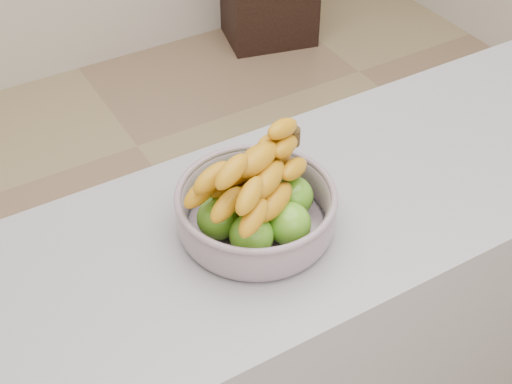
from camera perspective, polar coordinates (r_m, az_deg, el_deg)
ground at (r=2.45m, az=2.23°, el=-11.70°), size 4.00×4.00×0.00m
counter at (r=1.95m, az=7.08°, el=-9.44°), size 2.00×0.60×0.90m
fruit_bowl at (r=1.47m, az=-0.01°, el=-1.06°), size 0.34×0.34×0.21m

